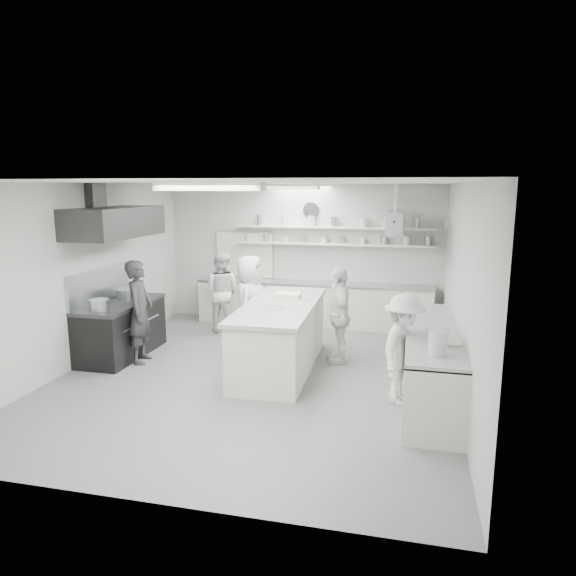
% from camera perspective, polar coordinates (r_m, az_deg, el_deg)
% --- Properties ---
extents(floor, '(6.00, 7.00, 0.02)m').
position_cam_1_polar(floor, '(8.38, -3.44, -9.56)').
color(floor, gray).
rests_on(floor, ground).
extents(ceiling, '(6.00, 7.00, 0.02)m').
position_cam_1_polar(ceiling, '(7.85, -3.70, 11.56)').
color(ceiling, white).
rests_on(ceiling, wall_back).
extents(wall_back, '(6.00, 0.04, 3.00)m').
position_cam_1_polar(wall_back, '(11.33, 1.55, 3.74)').
color(wall_back, '#BDBDBC').
rests_on(wall_back, floor).
extents(wall_front, '(6.00, 0.04, 3.00)m').
position_cam_1_polar(wall_front, '(4.83, -15.70, -6.65)').
color(wall_front, '#BDBDBC').
rests_on(wall_front, floor).
extents(wall_left, '(0.04, 7.00, 3.00)m').
position_cam_1_polar(wall_left, '(9.29, -21.59, 1.37)').
color(wall_left, '#BDBDBC').
rests_on(wall_left, floor).
extents(wall_right, '(0.04, 7.00, 3.00)m').
position_cam_1_polar(wall_right, '(7.68, 18.41, -0.30)').
color(wall_right, '#BDBDBC').
rests_on(wall_right, floor).
extents(stove, '(0.80, 1.80, 0.90)m').
position_cam_1_polar(stove, '(9.62, -17.83, -4.49)').
color(stove, black).
rests_on(stove, floor).
extents(exhaust_hood, '(0.85, 2.00, 0.50)m').
position_cam_1_polar(exhaust_hood, '(9.31, -18.51, 6.87)').
color(exhaust_hood, '#343435').
rests_on(exhaust_hood, wall_left).
extents(back_counter, '(5.00, 0.60, 0.92)m').
position_cam_1_polar(back_counter, '(11.17, 2.72, -1.79)').
color(back_counter, silver).
rests_on(back_counter, floor).
extents(shelf_lower, '(4.20, 0.26, 0.04)m').
position_cam_1_polar(shelf_lower, '(11.05, 4.99, 4.83)').
color(shelf_lower, silver).
rests_on(shelf_lower, wall_back).
extents(shelf_upper, '(4.20, 0.26, 0.04)m').
position_cam_1_polar(shelf_upper, '(11.02, 5.02, 6.64)').
color(shelf_upper, silver).
rests_on(shelf_upper, wall_back).
extents(pass_through_window, '(1.30, 0.04, 1.00)m').
position_cam_1_polar(pass_through_window, '(11.65, -4.75, 3.66)').
color(pass_through_window, black).
rests_on(pass_through_window, wall_back).
extents(wall_clock, '(0.32, 0.05, 0.32)m').
position_cam_1_polar(wall_clock, '(11.17, 2.55, 8.53)').
color(wall_clock, white).
rests_on(wall_clock, wall_back).
extents(right_counter, '(0.74, 3.30, 0.94)m').
position_cam_1_polar(right_counter, '(7.72, 15.46, -7.99)').
color(right_counter, silver).
rests_on(right_counter, floor).
extents(pot_rack, '(0.30, 1.60, 0.40)m').
position_cam_1_polar(pot_rack, '(9.93, 11.72, 7.14)').
color(pot_rack, '#A9AEB6').
rests_on(pot_rack, ceiling).
extents(light_fixture_front, '(1.30, 0.25, 0.10)m').
position_cam_1_polar(light_fixture_front, '(6.15, -8.65, 10.98)').
color(light_fixture_front, silver).
rests_on(light_fixture_front, ceiling).
extents(light_fixture_rear, '(1.30, 0.25, 0.10)m').
position_cam_1_polar(light_fixture_rear, '(9.58, -0.51, 11.06)').
color(light_fixture_rear, silver).
rests_on(light_fixture_rear, ceiling).
extents(prep_island, '(1.12, 2.82, 1.03)m').
position_cam_1_polar(prep_island, '(8.54, -0.86, -5.43)').
color(prep_island, silver).
rests_on(prep_island, floor).
extents(stove_pot, '(0.44, 0.44, 0.23)m').
position_cam_1_polar(stove_pot, '(9.75, -17.07, -0.75)').
color(stove_pot, '#A9AEB6').
rests_on(stove_pot, stove).
extents(cook_stove, '(0.53, 0.71, 1.75)m').
position_cam_1_polar(cook_stove, '(9.08, -15.94, -2.51)').
color(cook_stove, '#2C2C30').
rests_on(cook_stove, floor).
extents(cook_back, '(0.84, 0.67, 1.66)m').
position_cam_1_polar(cook_back, '(10.69, -7.32, -0.41)').
color(cook_back, white).
rests_on(cook_back, floor).
extents(cook_island_left, '(0.60, 0.89, 1.75)m').
position_cam_1_polar(cook_island_left, '(9.30, -4.20, -1.79)').
color(cook_island_left, white).
rests_on(cook_island_left, floor).
extents(cook_island_right, '(0.64, 1.03, 1.64)m').
position_cam_1_polar(cook_island_right, '(8.77, 5.63, -2.98)').
color(cook_island_right, white).
rests_on(cook_island_right, floor).
extents(cook_right, '(0.87, 1.12, 1.53)m').
position_cam_1_polar(cook_right, '(7.28, 12.51, -6.57)').
color(cook_right, white).
rests_on(cook_right, floor).
extents(bowl_island_a, '(0.30, 0.30, 0.06)m').
position_cam_1_polar(bowl_island_a, '(8.08, -1.32, -2.40)').
color(bowl_island_a, '#A9AEB6').
rests_on(bowl_island_a, prep_island).
extents(bowl_island_b, '(0.22, 0.22, 0.06)m').
position_cam_1_polar(bowl_island_b, '(8.67, 1.65, -1.44)').
color(bowl_island_b, silver).
rests_on(bowl_island_b, prep_island).
extents(bowl_right, '(0.23, 0.23, 0.05)m').
position_cam_1_polar(bowl_right, '(6.93, 17.68, -6.00)').
color(bowl_right, silver).
rests_on(bowl_right, right_counter).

